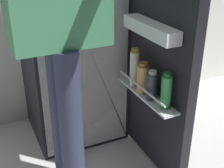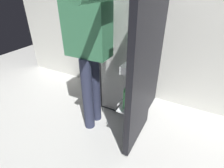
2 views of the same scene
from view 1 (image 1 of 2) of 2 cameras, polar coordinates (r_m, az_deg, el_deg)
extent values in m
cube|color=black|center=(2.09, -7.87, 10.62)|extent=(0.62, 0.57, 1.60)
cube|color=white|center=(1.83, -5.16, 8.63)|extent=(0.58, 0.01, 1.56)
cube|color=white|center=(1.84, -5.80, 12.26)|extent=(0.54, 0.09, 0.01)
cube|color=black|center=(1.71, 9.25, 7.66)|extent=(0.06, 0.60, 1.57)
cube|color=white|center=(1.79, 6.44, -2.07)|extent=(0.10, 0.52, 0.01)
cylinder|color=silver|center=(1.74, 5.31, -0.57)|extent=(0.01, 0.50, 0.01)
cube|color=white|center=(1.64, 7.12, 10.15)|extent=(0.09, 0.44, 0.07)
cylinder|color=#333842|center=(1.71, 7.38, -0.47)|extent=(0.06, 0.06, 0.15)
cylinder|color=silver|center=(1.67, 7.54, 2.13)|extent=(0.04, 0.04, 0.02)
cylinder|color=green|center=(1.62, 10.02, -1.59)|extent=(0.06, 0.06, 0.18)
cylinder|color=#195B28|center=(1.58, 10.29, 1.68)|extent=(0.04, 0.04, 0.02)
cylinder|color=#EDE5CC|center=(1.84, 4.19, 2.80)|extent=(0.06, 0.06, 0.21)
cylinder|color=#B78933|center=(1.80, 4.31, 6.28)|extent=(0.04, 0.04, 0.02)
cylinder|color=tan|center=(1.77, 5.75, 0.86)|extent=(0.07, 0.07, 0.16)
cylinder|color=#996623|center=(1.73, 5.89, 3.64)|extent=(0.05, 0.05, 0.02)
cylinder|color=#2D334C|center=(1.71, -9.30, -6.23)|extent=(0.12, 0.12, 0.88)
cylinder|color=#2D334C|center=(1.58, -7.52, -9.01)|extent=(0.12, 0.12, 0.88)
camera|label=2|loc=(1.37, 72.59, 16.97)|focal=28.23mm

